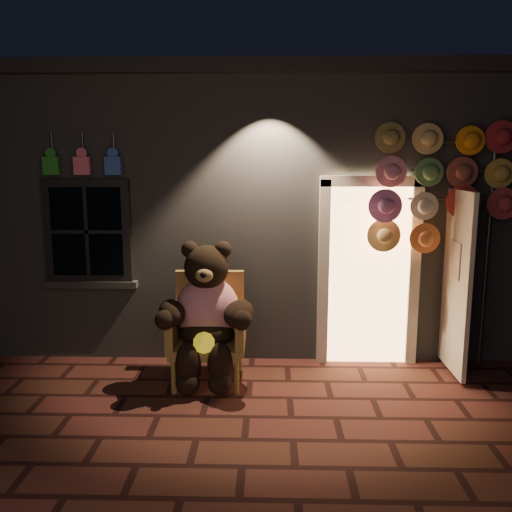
{
  "coord_description": "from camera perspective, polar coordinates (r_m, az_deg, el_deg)",
  "views": [
    {
      "loc": [
        0.21,
        -4.71,
        2.39
      ],
      "look_at": [
        0.06,
        1.0,
        1.35
      ],
      "focal_mm": 38.0,
      "sensor_mm": 36.0,
      "label": 1
    }
  ],
  "objects": [
    {
      "name": "shop_building",
      "position": [
        8.73,
        0.14,
        6.01
      ],
      "size": [
        7.3,
        5.95,
        3.51
      ],
      "color": "slate",
      "rests_on": "ground"
    },
    {
      "name": "wicker_armchair",
      "position": [
        5.94,
        -5.04,
        -7.5
      ],
      "size": [
        0.81,
        0.73,
        1.16
      ],
      "rotation": [
        0.0,
        0.0,
        0.01
      ],
      "color": "olive",
      "rests_on": "ground"
    },
    {
      "name": "ground",
      "position": [
        5.28,
        -0.99,
        -16.56
      ],
      "size": [
        60.0,
        60.0,
        0.0
      ],
      "primitive_type": "plane",
      "color": "#4F221E",
      "rests_on": "ground"
    },
    {
      "name": "hat_rack",
      "position": [
        6.27,
        18.96,
        7.37
      ],
      "size": [
        1.64,
        0.22,
        2.78
      ],
      "color": "#59595E",
      "rests_on": "ground"
    },
    {
      "name": "teddy_bear",
      "position": [
        5.74,
        -5.23,
        -6.05
      ],
      "size": [
        1.1,
        0.85,
        1.51
      ],
      "rotation": [
        0.0,
        0.0,
        0.01
      ],
      "color": "#B6132B",
      "rests_on": "ground"
    }
  ]
}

